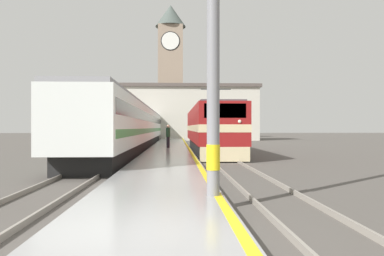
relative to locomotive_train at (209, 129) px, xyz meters
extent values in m
plane|color=#514C47|center=(-3.19, 5.89, -1.85)|extent=(200.00, 200.00, 0.00)
cube|color=#999999|center=(-3.19, 0.89, -1.67)|extent=(3.25, 140.00, 0.36)
cube|color=yellow|center=(-1.71, 0.89, -1.49)|extent=(0.20, 140.00, 0.00)
cube|color=#514C47|center=(0.00, 0.89, -1.84)|extent=(2.84, 140.00, 0.02)
cube|color=gray|center=(-0.72, 0.89, -1.76)|extent=(0.07, 140.00, 0.14)
cube|color=gray|center=(0.72, 0.89, -1.76)|extent=(0.07, 140.00, 0.14)
cube|color=#514C47|center=(-6.39, 0.89, -1.84)|extent=(2.83, 140.00, 0.02)
cube|color=gray|center=(-7.11, 0.89, -1.76)|extent=(0.07, 140.00, 0.14)
cube|color=gray|center=(-5.68, 0.89, -1.76)|extent=(0.07, 140.00, 0.14)
cube|color=black|center=(0.00, 0.04, -1.40)|extent=(2.46, 17.78, 0.90)
cube|color=maroon|center=(0.00, 0.04, 0.32)|extent=(2.90, 19.33, 2.54)
cube|color=beige|center=(0.00, 0.04, 0.06)|extent=(2.92, 19.35, 0.44)
cube|color=beige|center=(0.00, -9.47, -1.36)|extent=(2.75, 0.30, 0.81)
cube|color=black|center=(0.00, -9.56, 1.03)|extent=(2.32, 0.12, 0.80)
sphere|color=white|center=(-0.80, -9.60, 0.44)|extent=(0.20, 0.20, 0.20)
sphere|color=white|center=(0.80, -9.60, 0.44)|extent=(0.20, 0.20, 0.20)
cube|color=#4C4C51|center=(0.00, 0.04, 1.64)|extent=(2.61, 18.36, 0.12)
cylinder|color=#333333|center=(0.00, -5.14, 2.20)|extent=(0.06, 0.63, 1.03)
cylinder|color=#333333|center=(0.00, -4.44, 2.20)|extent=(0.06, 0.63, 1.03)
cube|color=#262626|center=(0.00, -4.79, 2.70)|extent=(2.03, 0.08, 0.06)
cube|color=black|center=(-6.39, 8.67, -1.40)|extent=(2.46, 48.17, 0.90)
cube|color=silver|center=(-6.39, 8.67, 0.40)|extent=(2.90, 50.18, 2.70)
cube|color=black|center=(-6.39, 8.67, 0.94)|extent=(2.92, 49.17, 0.64)
cube|color=#338442|center=(-6.39, 8.67, -0.14)|extent=(2.92, 49.17, 0.36)
cube|color=gray|center=(-6.39, 8.67, 1.85)|extent=(2.67, 50.18, 0.20)
cylinder|color=gray|center=(-1.82, -21.17, 2.49)|extent=(0.30, 0.30, 7.95)
cylinder|color=yellow|center=(-1.82, -21.17, -0.59)|extent=(0.32, 0.32, 0.60)
cylinder|color=#23232D|center=(-3.31, -0.22, -1.06)|extent=(0.26, 0.26, 0.86)
cylinder|color=#234C33|center=(-3.31, -0.22, -0.26)|extent=(0.34, 0.34, 0.72)
sphere|color=tan|center=(-3.31, -0.22, 0.21)|extent=(0.23, 0.23, 0.23)
cube|color=gray|center=(-3.62, 36.79, 8.11)|extent=(4.31, 4.31, 19.93)
cylinder|color=black|center=(-3.62, 34.61, 15.06)|extent=(3.32, 0.06, 3.32)
cylinder|color=white|center=(-3.62, 34.58, 15.06)|extent=(3.02, 0.10, 3.02)
cone|color=#47514C|center=(-3.62, 36.79, 20.02)|extent=(5.39, 5.39, 3.88)
cube|color=beige|center=(-3.11, 28.60, 2.16)|extent=(25.87, 6.80, 8.02)
cube|color=#564C47|center=(-3.11, 28.60, 6.42)|extent=(26.47, 7.40, 0.50)
camera|label=1|loc=(-2.70, -29.94, 0.11)|focal=35.00mm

